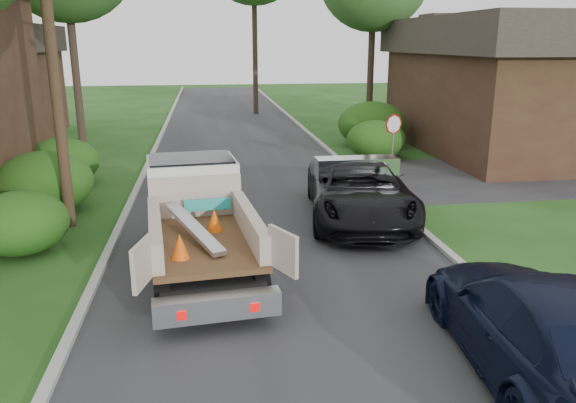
{
  "coord_description": "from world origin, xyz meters",
  "views": [
    {
      "loc": [
        -1.6,
        -10.77,
        4.99
      ],
      "look_at": [
        0.32,
        2.42,
        1.2
      ],
      "focal_mm": 35.0,
      "sensor_mm": 36.0,
      "label": 1
    }
  ],
  "objects_px": {
    "black_pickup": "(360,190)",
    "house_right": "(521,83)",
    "flatbed_truck": "(197,210)",
    "navy_suv": "(541,326)",
    "stop_sign": "(393,133)",
    "utility_pole": "(50,35)"
  },
  "relations": [
    {
      "from": "utility_pole",
      "to": "black_pickup",
      "type": "bearing_deg",
      "value": -3.36
    },
    {
      "from": "flatbed_truck",
      "to": "utility_pole",
      "type": "bearing_deg",
      "value": 133.85
    },
    {
      "from": "black_pickup",
      "to": "navy_suv",
      "type": "relative_size",
      "value": 1.09
    },
    {
      "from": "utility_pole",
      "to": "house_right",
      "type": "distance_m",
      "value": 20.66
    },
    {
      "from": "black_pickup",
      "to": "flatbed_truck",
      "type": "bearing_deg",
      "value": -142.69
    },
    {
      "from": "black_pickup",
      "to": "house_right",
      "type": "bearing_deg",
      "value": 51.02
    },
    {
      "from": "utility_pole",
      "to": "flatbed_truck",
      "type": "xyz_separation_m",
      "value": [
        3.58,
        -3.05,
        -3.94
      ]
    },
    {
      "from": "house_right",
      "to": "black_pickup",
      "type": "bearing_deg",
      "value": -137.24
    },
    {
      "from": "house_right",
      "to": "flatbed_truck",
      "type": "height_order",
      "value": "house_right"
    },
    {
      "from": "black_pickup",
      "to": "navy_suv",
      "type": "xyz_separation_m",
      "value": [
        0.62,
        -8.18,
        -0.04
      ]
    },
    {
      "from": "house_right",
      "to": "utility_pole",
      "type": "bearing_deg",
      "value": -153.99
    },
    {
      "from": "stop_sign",
      "to": "house_right",
      "type": "relative_size",
      "value": 0.19
    },
    {
      "from": "house_right",
      "to": "flatbed_truck",
      "type": "relative_size",
      "value": 2.1
    },
    {
      "from": "stop_sign",
      "to": "navy_suv",
      "type": "distance_m",
      "value": 12.85
    },
    {
      "from": "utility_pole",
      "to": "navy_suv",
      "type": "distance_m",
      "value": 13.11
    },
    {
      "from": "stop_sign",
      "to": "utility_pole",
      "type": "bearing_deg",
      "value": -159.38
    },
    {
      "from": "utility_pole",
      "to": "navy_suv",
      "type": "height_order",
      "value": "utility_pole"
    },
    {
      "from": "utility_pole",
      "to": "house_right",
      "type": "xyz_separation_m",
      "value": [
        18.48,
        9.02,
        -2.01
      ]
    },
    {
      "from": "house_right",
      "to": "navy_suv",
      "type": "height_order",
      "value": "house_right"
    },
    {
      "from": "stop_sign",
      "to": "utility_pole",
      "type": "height_order",
      "value": "utility_pole"
    },
    {
      "from": "flatbed_truck",
      "to": "navy_suv",
      "type": "bearing_deg",
      "value": -52.6
    },
    {
      "from": "house_right",
      "to": "flatbed_truck",
      "type": "xyz_separation_m",
      "value": [
        -14.9,
        -12.07,
        -1.93
      ]
    }
  ]
}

